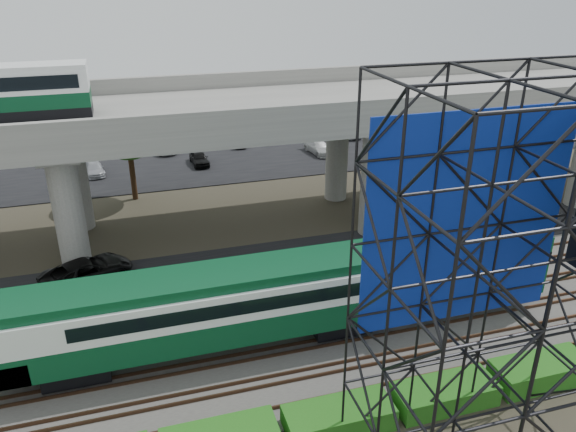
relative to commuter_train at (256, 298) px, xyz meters
name	(u,v)px	position (x,y,z in m)	size (l,w,h in m)	color
ground	(287,367)	(0.97, -2.00, -2.88)	(140.00, 140.00, 0.00)	#474233
ballast_bed	(276,341)	(0.97, 0.00, -2.78)	(90.00, 12.00, 0.20)	slate
service_road	(241,265)	(0.97, 8.50, -2.84)	(90.00, 5.00, 0.08)	black
parking_lot	(192,156)	(0.97, 32.00, -2.84)	(90.00, 18.00, 0.08)	black
harbor_water	(170,107)	(0.97, 54.00, -2.87)	(140.00, 40.00, 0.03)	#476476
rail_tracks	(276,338)	(0.97, 0.00, -2.60)	(90.00, 9.52, 0.16)	#472D1E
commuter_train	(256,298)	(0.00, 0.00, 0.00)	(29.30, 3.06, 4.30)	black
overpass	(204,121)	(-0.05, 14.00, 5.33)	(80.00, 12.00, 12.40)	#9E9B93
scaffold_tower	(511,308)	(6.34, -9.98, 4.59)	(9.36, 6.36, 15.00)	black
hedge_strip	(339,417)	(1.97, -6.30, -2.32)	(34.60, 1.80, 1.20)	#196316
trees	(152,163)	(-3.70, 14.17, 2.69)	(40.94, 16.94, 7.69)	#382314
suv	(87,271)	(-8.42, 8.96, -2.04)	(2.52, 5.45, 1.52)	black
parked_cars	(210,149)	(2.82, 31.64, -2.20)	(38.72, 9.58, 1.27)	white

